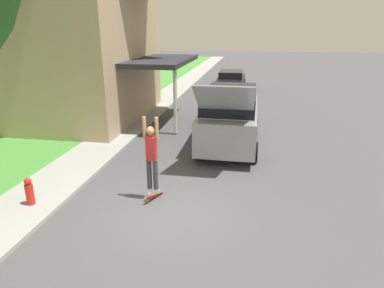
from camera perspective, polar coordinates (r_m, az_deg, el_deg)
name	(u,v)px	position (r m, az deg, el deg)	size (l,w,h in m)	color
ground_plane	(168,209)	(8.76, -4.03, -10.81)	(120.00, 120.00, 0.00)	#49494C
lawn	(28,127)	(17.19, -25.62, 2.54)	(10.00, 80.00, 0.08)	#478E38
sidewalk	(120,132)	(15.08, -11.85, 1.98)	(1.80, 80.00, 0.10)	#9E9E99
house	(42,19)	(18.44, -23.70, 18.56)	(11.99, 8.47, 8.90)	tan
suv_parked	(230,116)	(12.95, 6.28, 4.60)	(2.16, 5.65, 2.82)	gray
car_down_street	(231,80)	(25.33, 6.52, 10.49)	(1.98, 4.55, 1.38)	black
skateboarder	(152,153)	(8.76, -6.76, -1.48)	(0.41, 0.23, 1.94)	#38383D
skateboard	(154,196)	(9.24, -6.37, -8.61)	(0.37, 0.71, 0.36)	#B73D23
fire_hydrant	(29,192)	(9.53, -25.47, -7.18)	(0.20, 0.20, 0.71)	red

